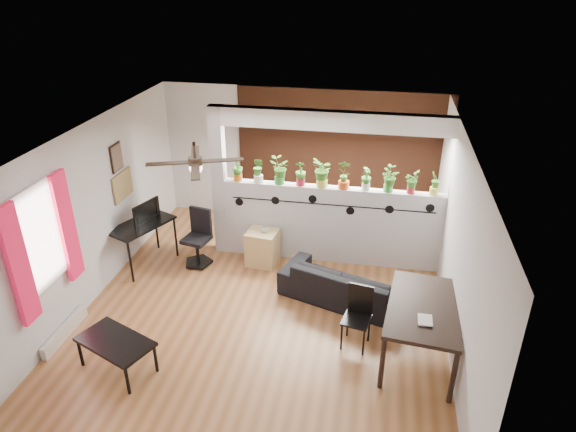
{
  "coord_description": "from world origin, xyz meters",
  "views": [
    {
      "loc": [
        1.48,
        -6.12,
        4.64
      ],
      "look_at": [
        0.23,
        0.6,
        1.22
      ],
      "focal_mm": 32.0,
      "sensor_mm": 36.0,
      "label": 1
    }
  ],
  "objects_px": {
    "dining_table": "(424,312)",
    "potted_plant_9": "(435,182)",
    "potted_plant_6": "(366,178)",
    "folding_chair": "(358,310)",
    "potted_plant_8": "(412,181)",
    "computer_desk": "(142,228)",
    "ceiling_fan": "(195,164)",
    "potted_plant_0": "(238,168)",
    "cube_shelf": "(263,248)",
    "sofa": "(346,285)",
    "potted_plant_7": "(389,179)",
    "potted_plant_3": "(301,173)",
    "potted_plant_2": "(279,170)",
    "coffee_table": "(115,343)",
    "cup": "(265,229)",
    "potted_plant_5": "(344,173)",
    "office_chair": "(198,241)",
    "potted_plant_1": "(258,169)",
    "potted_plant_4": "(322,172)"
  },
  "relations": [
    {
      "from": "cube_shelf",
      "to": "ceiling_fan",
      "type": "bearing_deg",
      "value": -101.69
    },
    {
      "from": "dining_table",
      "to": "potted_plant_6",
      "type": "bearing_deg",
      "value": 111.65
    },
    {
      "from": "potted_plant_8",
      "to": "cup",
      "type": "distance_m",
      "value": 2.48
    },
    {
      "from": "sofa",
      "to": "computer_desk",
      "type": "bearing_deg",
      "value": 11.3
    },
    {
      "from": "cup",
      "to": "coffee_table",
      "type": "height_order",
      "value": "cup"
    },
    {
      "from": "potted_plant_2",
      "to": "potted_plant_7",
      "type": "distance_m",
      "value": 1.76
    },
    {
      "from": "ceiling_fan",
      "to": "cube_shelf",
      "type": "distance_m",
      "value": 2.53
    },
    {
      "from": "ceiling_fan",
      "to": "folding_chair",
      "type": "relative_size",
      "value": 1.37
    },
    {
      "from": "potted_plant_9",
      "to": "cup",
      "type": "height_order",
      "value": "potted_plant_9"
    },
    {
      "from": "computer_desk",
      "to": "folding_chair",
      "type": "distance_m",
      "value": 3.89
    },
    {
      "from": "potted_plant_9",
      "to": "potted_plant_1",
      "type": "bearing_deg",
      "value": 180.0
    },
    {
      "from": "potted_plant_9",
      "to": "office_chair",
      "type": "relative_size",
      "value": 0.4
    },
    {
      "from": "potted_plant_2",
      "to": "coffee_table",
      "type": "height_order",
      "value": "potted_plant_2"
    },
    {
      "from": "potted_plant_3",
      "to": "dining_table",
      "type": "xyz_separation_m",
      "value": [
        1.93,
        -2.21,
        -0.85
      ]
    },
    {
      "from": "potted_plant_6",
      "to": "folding_chair",
      "type": "distance_m",
      "value": 2.32
    },
    {
      "from": "potted_plant_1",
      "to": "folding_chair",
      "type": "bearing_deg",
      "value": -48.66
    },
    {
      "from": "computer_desk",
      "to": "office_chair",
      "type": "relative_size",
      "value": 1.25
    },
    {
      "from": "potted_plant_8",
      "to": "computer_desk",
      "type": "xyz_separation_m",
      "value": [
        -4.28,
        -0.73,
        -0.85
      ]
    },
    {
      "from": "potted_plant_0",
      "to": "coffee_table",
      "type": "bearing_deg",
      "value": -103.33
    },
    {
      "from": "dining_table",
      "to": "potted_plant_9",
      "type": "bearing_deg",
      "value": 85.48
    },
    {
      "from": "potted_plant_8",
      "to": "sofa",
      "type": "xyz_separation_m",
      "value": [
        -0.87,
        -1.14,
        -1.27
      ]
    },
    {
      "from": "potted_plant_7",
      "to": "folding_chair",
      "type": "xyz_separation_m",
      "value": [
        -0.28,
        -2.07,
        -1.06
      ]
    },
    {
      "from": "potted_plant_2",
      "to": "computer_desk",
      "type": "height_order",
      "value": "potted_plant_2"
    },
    {
      "from": "potted_plant_5",
      "to": "cup",
      "type": "height_order",
      "value": "potted_plant_5"
    },
    {
      "from": "potted_plant_7",
      "to": "office_chair",
      "type": "relative_size",
      "value": 0.43
    },
    {
      "from": "potted_plant_0",
      "to": "computer_desk",
      "type": "relative_size",
      "value": 0.34
    },
    {
      "from": "potted_plant_0",
      "to": "potted_plant_4",
      "type": "bearing_deg",
      "value": 0.0
    },
    {
      "from": "potted_plant_6",
      "to": "sofa",
      "type": "height_order",
      "value": "potted_plant_6"
    },
    {
      "from": "potted_plant_4",
      "to": "potted_plant_9",
      "type": "xyz_separation_m",
      "value": [
        1.76,
        0.0,
        -0.05
      ]
    },
    {
      "from": "potted_plant_1",
      "to": "sofa",
      "type": "relative_size",
      "value": 0.22
    },
    {
      "from": "potted_plant_0",
      "to": "cube_shelf",
      "type": "relative_size",
      "value": 0.68
    },
    {
      "from": "potted_plant_2",
      "to": "potted_plant_6",
      "type": "distance_m",
      "value": 1.4
    },
    {
      "from": "potted_plant_3",
      "to": "potted_plant_7",
      "type": "relative_size",
      "value": 0.98
    },
    {
      "from": "potted_plant_8",
      "to": "sofa",
      "type": "height_order",
      "value": "potted_plant_8"
    },
    {
      "from": "potted_plant_1",
      "to": "potted_plant_9",
      "type": "relative_size",
      "value": 1.08
    },
    {
      "from": "potted_plant_5",
      "to": "potted_plant_2",
      "type": "bearing_deg",
      "value": -180.0
    },
    {
      "from": "potted_plant_5",
      "to": "cube_shelf",
      "type": "relative_size",
      "value": 0.8
    },
    {
      "from": "potted_plant_3",
      "to": "cup",
      "type": "xyz_separation_m",
      "value": [
        -0.53,
        -0.34,
        -0.91
      ]
    },
    {
      "from": "ceiling_fan",
      "to": "potted_plant_1",
      "type": "relative_size",
      "value": 2.84
    },
    {
      "from": "ceiling_fan",
      "to": "coffee_table",
      "type": "height_order",
      "value": "ceiling_fan"
    },
    {
      "from": "ceiling_fan",
      "to": "office_chair",
      "type": "bearing_deg",
      "value": 113.83
    },
    {
      "from": "potted_plant_7",
      "to": "office_chair",
      "type": "xyz_separation_m",
      "value": [
        -3.04,
        -0.52,
        -1.14
      ]
    },
    {
      "from": "sofa",
      "to": "cube_shelf",
      "type": "height_order",
      "value": "cube_shelf"
    },
    {
      "from": "sofa",
      "to": "office_chair",
      "type": "height_order",
      "value": "office_chair"
    },
    {
      "from": "cube_shelf",
      "to": "potted_plant_8",
      "type": "bearing_deg",
      "value": 15.24
    },
    {
      "from": "cup",
      "to": "dining_table",
      "type": "distance_m",
      "value": 3.09
    },
    {
      "from": "folding_chair",
      "to": "sofa",
      "type": "bearing_deg",
      "value": 103.91
    },
    {
      "from": "potted_plant_6",
      "to": "potted_plant_7",
      "type": "relative_size",
      "value": 0.92
    },
    {
      "from": "potted_plant_8",
      "to": "potted_plant_0",
      "type": "bearing_deg",
      "value": 180.0
    },
    {
      "from": "ceiling_fan",
      "to": "dining_table",
      "type": "relative_size",
      "value": 0.77
    }
  ]
}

